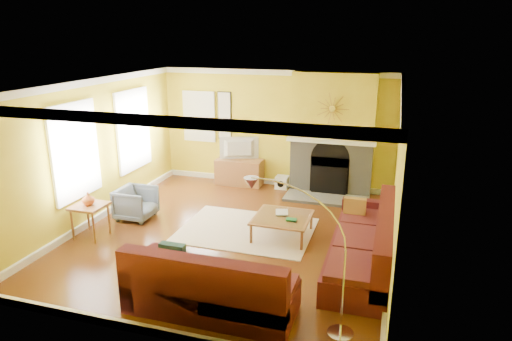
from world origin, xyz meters
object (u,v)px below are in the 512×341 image
(arc_lamp, at_px, (300,260))
(side_table, at_px, (91,221))
(coffee_table, at_px, (282,226))
(sectional_sofa, at_px, (279,240))
(media_console, at_px, (239,172))
(armchair, at_px, (136,203))

(arc_lamp, bearing_deg, side_table, 159.63)
(coffee_table, bearing_deg, sectional_sofa, -78.62)
(coffee_table, relative_size, media_console, 0.89)
(coffee_table, bearing_deg, armchair, -179.37)
(armchair, relative_size, arc_lamp, 0.36)
(coffee_table, distance_m, media_console, 3.07)
(side_table, bearing_deg, arc_lamp, -20.37)
(arc_lamp, bearing_deg, media_console, 116.42)
(coffee_table, xyz_separation_m, armchair, (-2.93, -0.03, 0.12))
(coffee_table, relative_size, armchair, 1.43)
(sectional_sofa, bearing_deg, media_console, 117.72)
(side_table, bearing_deg, sectional_sofa, -1.05)
(armchair, distance_m, arc_lamp, 4.55)
(coffee_table, relative_size, arc_lamp, 0.52)
(coffee_table, height_order, side_table, side_table)
(coffee_table, distance_m, armchair, 2.93)
(media_console, height_order, arc_lamp, arc_lamp)
(media_console, xyz_separation_m, side_table, (-1.56, -3.56, -0.00))
(sectional_sofa, bearing_deg, arc_lamp, -66.94)
(sectional_sofa, xyz_separation_m, armchair, (-3.14, 1.03, -0.14))
(armchair, bearing_deg, arc_lamp, -123.49)
(arc_lamp, bearing_deg, coffee_table, 108.30)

